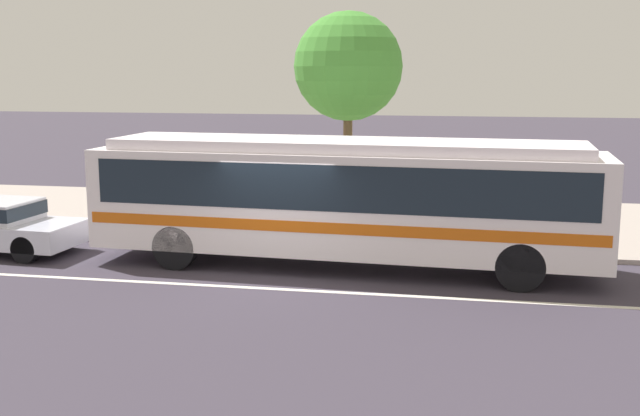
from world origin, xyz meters
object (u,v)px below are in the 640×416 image
transit_bus (345,194)px  pedestrian_waiting_near_sign (328,201)px  street_tree_near_stop (348,67)px  bus_stop_sign (499,183)px

transit_bus → pedestrian_waiting_near_sign: (-0.82, 2.53, -0.60)m
pedestrian_waiting_near_sign → street_tree_near_stop: (0.25, 1.64, 3.41)m
pedestrian_waiting_near_sign → bus_stop_sign: bearing=-6.3°
bus_stop_sign → pedestrian_waiting_near_sign: bearing=173.7°
transit_bus → bus_stop_sign: 4.01m
transit_bus → street_tree_near_stop: size_ratio=1.95×
transit_bus → bus_stop_sign: size_ratio=4.62×
bus_stop_sign → transit_bus: bearing=-149.2°
transit_bus → pedestrian_waiting_near_sign: bearing=108.0°
bus_stop_sign → street_tree_near_stop: size_ratio=0.42×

